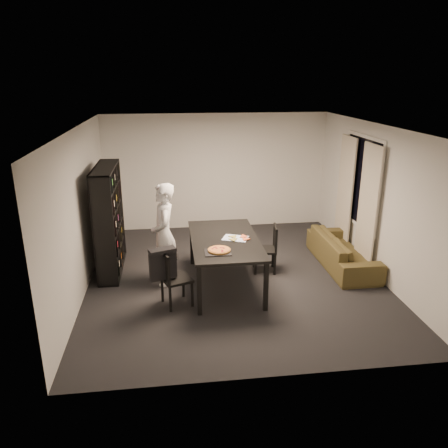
{
  "coord_description": "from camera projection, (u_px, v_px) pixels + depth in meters",
  "views": [
    {
      "loc": [
        -1.06,
        -6.93,
        3.37
      ],
      "look_at": [
        -0.2,
        -0.18,
        1.05
      ],
      "focal_mm": 35.0,
      "sensor_mm": 36.0,
      "label": 1
    }
  ],
  "objects": [
    {
      "name": "draped_jacket",
      "position": [
        163.0,
        263.0,
        6.47
      ],
      "size": [
        0.43,
        0.3,
        0.49
      ],
      "rotation": [
        0.0,
        0.0,
        1.92
      ],
      "color": "black",
      "rests_on": "chair_left"
    },
    {
      "name": "person",
      "position": [
        164.0,
        235.0,
        7.24
      ],
      "size": [
        0.46,
        0.66,
        1.73
      ],
      "primitive_type": "imported",
      "rotation": [
        0.0,
        0.0,
        -1.5
      ],
      "color": "silver",
      "rests_on": "room"
    },
    {
      "name": "pepperoni_pizza",
      "position": [
        219.0,
        250.0,
        6.64
      ],
      "size": [
        0.35,
        0.35,
        0.03
      ],
      "rotation": [
        0.0,
        0.0,
        -0.11
      ],
      "color": "#8F5E29",
      "rests_on": "dining_table"
    },
    {
      "name": "pizza_slices",
      "position": [
        239.0,
        238.0,
        7.16
      ],
      "size": [
        0.39,
        0.34,
        0.01
      ],
      "primitive_type": null,
      "rotation": [
        0.0,
        0.0,
        0.07
      ],
      "color": "#C37B3D",
      "rests_on": "dining_table"
    },
    {
      "name": "dining_table",
      "position": [
        225.0,
        243.0,
        7.19
      ],
      "size": [
        1.1,
        1.99,
        0.83
      ],
      "color": "black",
      "rests_on": "room"
    },
    {
      "name": "window_pane",
      "position": [
        362.0,
        182.0,
        8.1
      ],
      "size": [
        0.02,
        1.4,
        1.6
      ],
      "primitive_type": "cube",
      "color": "black",
      "rests_on": "room"
    },
    {
      "name": "chair_left",
      "position": [
        171.0,
        275.0,
        6.6
      ],
      "size": [
        0.53,
        0.53,
        0.89
      ],
      "rotation": [
        0.0,
        0.0,
        1.92
      ],
      "color": "black",
      "rests_on": "room"
    },
    {
      "name": "room",
      "position": [
        234.0,
        206.0,
        7.3
      ],
      "size": [
        5.01,
        5.51,
        2.61
      ],
      "color": "black",
      "rests_on": "ground"
    },
    {
      "name": "bookshelf",
      "position": [
        109.0,
        220.0,
        7.72
      ],
      "size": [
        0.35,
        1.5,
        1.9
      ],
      "primitive_type": "cube",
      "color": "black",
      "rests_on": "room"
    },
    {
      "name": "chair_right",
      "position": [
        269.0,
        245.0,
        7.8
      ],
      "size": [
        0.45,
        0.45,
        0.86
      ],
      "rotation": [
        0.0,
        0.0,
        -1.7
      ],
      "color": "black",
      "rests_on": "room"
    },
    {
      "name": "curtain_left",
      "position": [
        368.0,
        208.0,
        7.72
      ],
      "size": [
        0.03,
        0.7,
        2.25
      ],
      "primitive_type": "cube",
      "color": "beige",
      "rests_on": "room"
    },
    {
      "name": "curtain_right",
      "position": [
        345.0,
        193.0,
        8.69
      ],
      "size": [
        0.03,
        0.7,
        2.25
      ],
      "primitive_type": "cube",
      "color": "beige",
      "rests_on": "room"
    },
    {
      "name": "window_frame",
      "position": [
        362.0,
        182.0,
        8.1
      ],
      "size": [
        0.03,
        1.52,
        1.72
      ],
      "primitive_type": "cube",
      "color": "white",
      "rests_on": "room"
    },
    {
      "name": "kitchen_towel",
      "position": [
        235.0,
        238.0,
        7.18
      ],
      "size": [
        0.48,
        0.43,
        0.01
      ],
      "primitive_type": "cube",
      "rotation": [
        0.0,
        0.0,
        -0.39
      ],
      "color": "silver",
      "rests_on": "dining_table"
    },
    {
      "name": "baking_tray",
      "position": [
        218.0,
        252.0,
        6.61
      ],
      "size": [
        0.4,
        0.32,
        0.01
      ],
      "primitive_type": "cube",
      "rotation": [
        0.0,
        0.0,
        -0.0
      ],
      "color": "black",
      "rests_on": "dining_table"
    },
    {
      "name": "sofa",
      "position": [
        343.0,
        251.0,
        8.09
      ],
      "size": [
        0.77,
        1.96,
        0.57
      ],
      "primitive_type": "imported",
      "rotation": [
        0.0,
        0.0,
        1.57
      ],
      "color": "#3E3B18",
      "rests_on": "room"
    }
  ]
}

